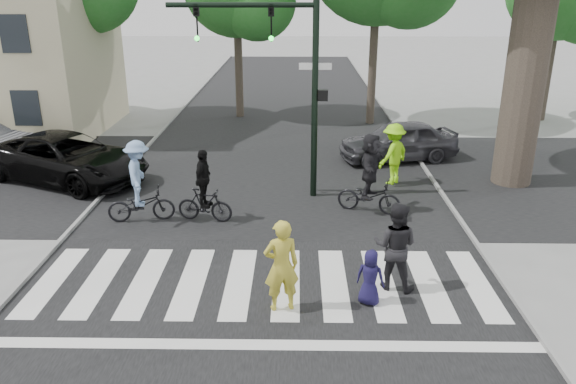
# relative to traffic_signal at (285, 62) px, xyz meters

# --- Properties ---
(ground) EXTENTS (120.00, 120.00, 0.00)m
(ground) POSITION_rel_traffic_signal_xyz_m (-0.35, -6.20, -3.90)
(ground) COLOR gray
(ground) RESTS_ON ground
(road_stem) EXTENTS (10.00, 70.00, 0.01)m
(road_stem) POSITION_rel_traffic_signal_xyz_m (-0.35, -1.20, -3.90)
(road_stem) COLOR black
(road_stem) RESTS_ON ground
(road_cross) EXTENTS (70.00, 10.00, 0.01)m
(road_cross) POSITION_rel_traffic_signal_xyz_m (-0.35, 1.80, -3.89)
(road_cross) COLOR black
(road_cross) RESTS_ON ground
(curb_left) EXTENTS (0.10, 70.00, 0.10)m
(curb_left) POSITION_rel_traffic_signal_xyz_m (-5.40, -1.20, -3.85)
(curb_left) COLOR gray
(curb_left) RESTS_ON ground
(curb_right) EXTENTS (0.10, 70.00, 0.10)m
(curb_right) POSITION_rel_traffic_signal_xyz_m (4.70, -1.20, -3.85)
(curb_right) COLOR gray
(curb_right) RESTS_ON ground
(crosswalk) EXTENTS (10.00, 3.85, 0.01)m
(crosswalk) POSITION_rel_traffic_signal_xyz_m (-0.35, -5.54, -3.89)
(crosswalk) COLOR silver
(crosswalk) RESTS_ON ground
(traffic_signal) EXTENTS (4.45, 0.29, 6.00)m
(traffic_signal) POSITION_rel_traffic_signal_xyz_m (0.00, 0.00, 0.00)
(traffic_signal) COLOR black
(traffic_signal) RESTS_ON ground
(pedestrian_woman) EXTENTS (0.77, 0.60, 1.87)m
(pedestrian_woman) POSITION_rel_traffic_signal_xyz_m (0.07, -6.21, -2.97)
(pedestrian_woman) COLOR gold
(pedestrian_woman) RESTS_ON ground
(pedestrian_child) EXTENTS (0.65, 0.54, 1.15)m
(pedestrian_child) POSITION_rel_traffic_signal_xyz_m (1.79, -5.98, -3.33)
(pedestrian_child) COLOR #161239
(pedestrian_child) RESTS_ON ground
(pedestrian_adult) EXTENTS (1.11, 0.99, 1.89)m
(pedestrian_adult) POSITION_rel_traffic_signal_xyz_m (2.35, -5.34, -2.96)
(pedestrian_adult) COLOR black
(pedestrian_adult) RESTS_ON ground
(cyclist_left) EXTENTS (1.81, 1.22, 2.20)m
(cyclist_left) POSITION_rel_traffic_signal_xyz_m (-3.75, -1.96, -2.95)
(cyclist_left) COLOR black
(cyclist_left) RESTS_ON ground
(cyclist_mid) EXTENTS (1.55, 0.96, 1.95)m
(cyclist_mid) POSITION_rel_traffic_signal_xyz_m (-2.07, -1.93, -3.10)
(cyclist_mid) COLOR black
(cyclist_mid) RESTS_ON ground
(cyclist_right) EXTENTS (1.86, 1.72, 2.22)m
(cyclist_right) POSITION_rel_traffic_signal_xyz_m (2.34, -1.24, -2.91)
(cyclist_right) COLOR black
(cyclist_right) RESTS_ON ground
(car_suv) EXTENTS (5.95, 4.52, 1.50)m
(car_suv) POSITION_rel_traffic_signal_xyz_m (-6.93, 1.26, -3.15)
(car_suv) COLOR black
(car_suv) RESTS_ON ground
(car_grey) EXTENTS (4.42, 2.59, 1.41)m
(car_grey) POSITION_rel_traffic_signal_xyz_m (3.95, 3.65, -3.19)
(car_grey) COLOR #3A3A3F
(car_grey) RESTS_ON ground
(bystander_hivis) EXTENTS (1.38, 1.38, 1.92)m
(bystander_hivis) POSITION_rel_traffic_signal_xyz_m (3.35, 1.15, -2.94)
(bystander_hivis) COLOR #8FEE11
(bystander_hivis) RESTS_ON ground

